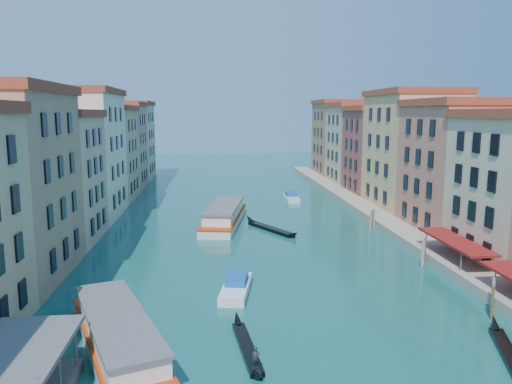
% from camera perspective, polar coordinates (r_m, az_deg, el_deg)
% --- Properties ---
extents(left_bank_palazzos, '(12.80, 128.40, 21.00)m').
position_cam_1_polar(left_bank_palazzos, '(80.46, -20.56, 3.21)').
color(left_bank_palazzos, beige).
rests_on(left_bank_palazzos, ground).
extents(right_bank_palazzos, '(12.80, 128.40, 21.00)m').
position_cam_1_polar(right_bank_palazzos, '(85.29, 18.87, 3.63)').
color(right_bank_palazzos, '#953B37').
rests_on(right_bank_palazzos, ground).
extents(quay, '(4.00, 140.00, 1.00)m').
position_cam_1_polar(quay, '(83.69, 13.53, -2.64)').
color(quay, '#A69B86').
rests_on(quay, ground).
extents(mooring_poles_right, '(1.44, 54.24, 3.20)m').
position_cam_1_polar(mooring_poles_right, '(50.26, 23.78, -10.04)').
color(mooring_poles_right, '#4F2D1B').
rests_on(mooring_poles_right, ground).
extents(vaporetto_near, '(10.53, 18.86, 2.76)m').
position_cam_1_polar(vaporetto_near, '(38.61, -15.52, -15.50)').
color(vaporetto_near, silver).
rests_on(vaporetto_near, ground).
extents(vaporetto_far, '(8.05, 20.98, 3.05)m').
position_cam_1_polar(vaporetto_far, '(77.78, -3.63, -2.62)').
color(vaporetto_far, white).
rests_on(vaporetto_far, ground).
extents(gondola_fore, '(1.89, 10.47, 2.09)m').
position_cam_1_polar(gondola_fore, '(37.87, -1.05, -17.16)').
color(gondola_fore, black).
rests_on(gondola_fore, ground).
extents(gondola_right, '(4.39, 10.83, 2.23)m').
position_cam_1_polar(gondola_right, '(40.62, 27.07, -16.19)').
color(gondola_right, black).
rests_on(gondola_right, ground).
extents(gondola_far, '(7.29, 12.23, 1.90)m').
position_cam_1_polar(gondola_far, '(73.49, 1.55, -4.08)').
color(gondola_far, black).
rests_on(gondola_far, ground).
extents(motorboat_mid, '(3.69, 7.88, 1.57)m').
position_cam_1_polar(motorboat_mid, '(48.69, -2.28, -10.72)').
color(motorboat_mid, white).
rests_on(motorboat_mid, ground).
extents(motorboat_far, '(2.36, 7.46, 1.55)m').
position_cam_1_polar(motorboat_far, '(98.58, 4.03, -0.60)').
color(motorboat_far, silver).
rests_on(motorboat_far, ground).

